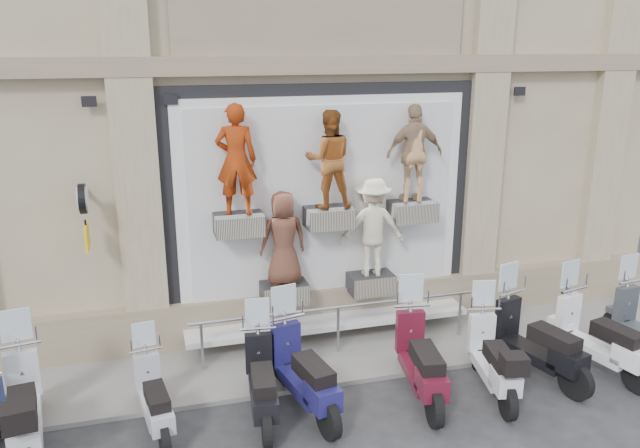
# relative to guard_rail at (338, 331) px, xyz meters

# --- Properties ---
(ground) EXTENTS (90.00, 90.00, 0.00)m
(ground) POSITION_rel_guard_rail_xyz_m (0.00, -2.00, -0.47)
(ground) COLOR #2A2A2D
(ground) RESTS_ON ground
(sidewalk) EXTENTS (16.00, 2.20, 0.08)m
(sidewalk) POSITION_rel_guard_rail_xyz_m (0.00, 0.10, -0.43)
(sidewalk) COLOR gray
(sidewalk) RESTS_ON ground
(building) EXTENTS (14.00, 8.60, 12.00)m
(building) POSITION_rel_guard_rail_xyz_m (0.00, 5.00, 5.54)
(building) COLOR tan
(building) RESTS_ON ground
(shop_vitrine) EXTENTS (5.60, 0.83, 4.30)m
(shop_vitrine) POSITION_rel_guard_rail_xyz_m (0.09, 0.74, 1.95)
(shop_vitrine) COLOR black
(shop_vitrine) RESTS_ON ground
(guard_rail) EXTENTS (5.06, 0.10, 0.93)m
(guard_rail) POSITION_rel_guard_rail_xyz_m (0.00, 0.00, 0.00)
(guard_rail) COLOR #9EA0A5
(guard_rail) RESTS_ON ground
(clock_sign_bracket) EXTENTS (0.10, 0.80, 1.02)m
(clock_sign_bracket) POSITION_rel_guard_rail_xyz_m (-3.90, 0.47, 2.34)
(clock_sign_bracket) COLOR black
(clock_sign_bracket) RESTS_ON ground
(scooter_b) EXTENTS (0.93, 2.19, 1.73)m
(scooter_b) POSITION_rel_guard_rail_xyz_m (-4.73, -1.32, 0.40)
(scooter_b) COLOR silver
(scooter_b) RESTS_ON ground
(scooter_c) EXTENTS (0.75, 1.77, 1.40)m
(scooter_c) POSITION_rel_guard_rail_xyz_m (-3.08, -1.36, 0.23)
(scooter_c) COLOR #A3A6B1
(scooter_c) RESTS_ON ground
(scooter_d) EXTENTS (0.77, 1.99, 1.57)m
(scooter_d) POSITION_rel_guard_rail_xyz_m (-1.59, -1.44, 0.32)
(scooter_d) COLOR black
(scooter_d) RESTS_ON ground
(scooter_e) EXTENTS (1.01, 2.19, 1.71)m
(scooter_e) POSITION_rel_guard_rail_xyz_m (-0.97, -1.44, 0.39)
(scooter_e) COLOR #191752
(scooter_e) RESTS_ON ground
(scooter_f) EXTENTS (0.94, 2.19, 1.72)m
(scooter_f) POSITION_rel_guard_rail_xyz_m (0.81, -1.56, 0.40)
(scooter_f) COLOR #4E0D1D
(scooter_f) RESTS_ON ground
(scooter_g) EXTENTS (0.97, 2.04, 1.59)m
(scooter_g) POSITION_rel_guard_rail_xyz_m (1.93, -1.76, 0.33)
(scooter_g) COLOR silver
(scooter_g) RESTS_ON ground
(scooter_h) EXTENTS (1.14, 2.22, 1.73)m
(scooter_h) POSITION_rel_guard_rail_xyz_m (2.85, -1.53, 0.40)
(scooter_h) COLOR black
(scooter_h) RESTS_ON ground
(scooter_i) EXTENTS (1.08, 2.19, 1.71)m
(scooter_i) POSITION_rel_guard_rail_xyz_m (3.92, -1.67, 0.39)
(scooter_i) COLOR white
(scooter_i) RESTS_ON ground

